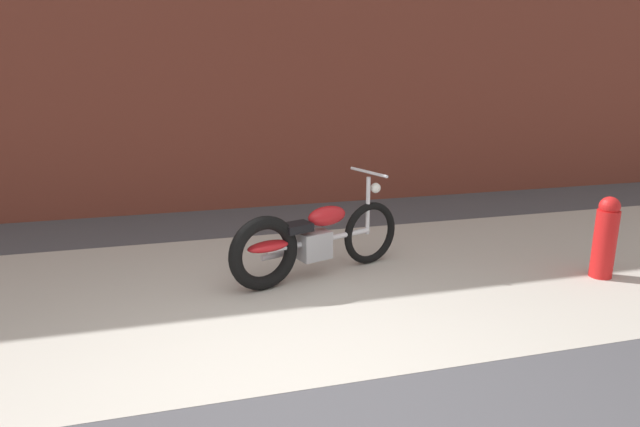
# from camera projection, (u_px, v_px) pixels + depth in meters

# --- Properties ---
(ground_plane) EXTENTS (80.00, 80.00, 0.00)m
(ground_plane) POSITION_uv_depth(u_px,v_px,m) (296.00, 391.00, 3.65)
(ground_plane) COLOR #47474C
(sidewalk_slab) EXTENTS (36.00, 3.50, 0.01)m
(sidewalk_slab) POSITION_uv_depth(u_px,v_px,m) (256.00, 290.00, 5.28)
(sidewalk_slab) COLOR #B2ADA3
(sidewalk_slab) RESTS_ON ground
(brick_building_wall) EXTENTS (36.00, 0.50, 5.51)m
(brick_building_wall) POSITION_uv_depth(u_px,v_px,m) (213.00, 16.00, 7.78)
(brick_building_wall) COLOR brown
(brick_building_wall) RESTS_ON ground
(motorcycle_red) EXTENTS (1.93, 0.88, 1.03)m
(motorcycle_red) POSITION_uv_depth(u_px,v_px,m) (307.00, 241.00, 5.48)
(motorcycle_red) COLOR black
(motorcycle_red) RESTS_ON ground
(fire_hydrant) EXTENTS (0.22, 0.22, 0.84)m
(fire_hydrant) POSITION_uv_depth(u_px,v_px,m) (605.00, 237.00, 5.52)
(fire_hydrant) COLOR red
(fire_hydrant) RESTS_ON ground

